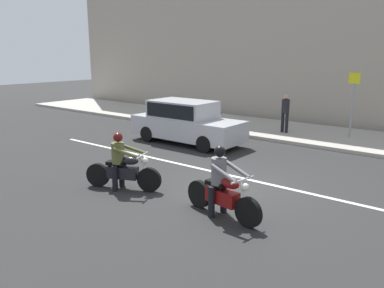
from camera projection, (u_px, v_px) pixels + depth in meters
ground_plane at (231, 188)px, 10.53m from camera, size 80.00×80.00×0.00m
sidewalk_slab at (332, 137)px, 16.61m from camera, size 40.00×4.40×0.14m
lane_marking_stripe at (257, 181)px, 11.02m from camera, size 18.00×0.14×0.01m
motorcycle_with_rider_olive at (122, 166)px, 10.29m from camera, size 2.04×1.02×1.55m
motorcycle_with_rider_gray at (222, 189)px, 8.53m from camera, size 2.14×0.74×1.61m
parked_sedan_silver at (186, 121)px, 15.62m from camera, size 4.74×1.82×1.72m
street_sign_post at (353, 98)px, 15.83m from camera, size 0.44×0.08×2.70m
pedestrian_bystander at (285, 111)px, 16.99m from camera, size 0.34×0.34×1.68m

